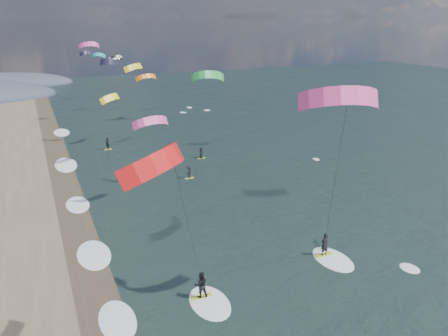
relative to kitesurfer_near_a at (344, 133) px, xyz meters
name	(u,v)px	position (x,y,z in m)	size (l,w,h in m)	color
ground	(317,330)	(-2.53, -2.22, -11.83)	(260.00, 260.00, 0.00)	black
wet_sand_strip	(95,290)	(-14.53, 7.78, -11.83)	(3.00, 240.00, 0.00)	#382D23
kitesurfer_near_a	(344,133)	(0.00, 0.00, 0.00)	(8.17, 9.10, 15.28)	#B2C222
kitesurfer_near_b	(185,209)	(-10.32, -0.48, -2.89)	(7.24, 9.38, 13.55)	#B2C222
far_kitesurfers	(169,158)	(-1.31, 32.55, -11.01)	(12.08, 17.18, 1.82)	#B2C222
bg_kite_field	(123,67)	(-2.78, 51.12, -1.03)	(13.90, 67.95, 6.99)	orange
shoreline_surf	(101,255)	(-13.33, 12.53, -11.83)	(2.40, 79.40, 0.11)	white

